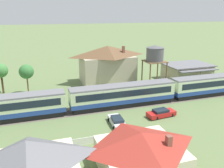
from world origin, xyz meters
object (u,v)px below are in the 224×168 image
Objects in this scene: station_building at (187,72)px; yard_tree_0 at (1,71)px; water_tower at (155,54)px; parked_car_red at (161,113)px; passenger_train at (125,94)px; cottage_grey_roof at (28,165)px; yard_tree_1 at (26,72)px; parked_car_white at (117,121)px; cottage_red_roof at (141,151)px; station_house_brown_roof at (107,64)px.

yard_tree_0 is at bearing 175.78° from station_building.
parked_car_red is (-6.73, -15.48, -6.80)m from water_tower.
yard_tree_0 reaches higher than passenger_train.
yard_tree_1 is at bearing 90.78° from cottage_grey_roof.
yard_tree_1 is at bearing 36.14° from parked_car_white.
parked_car_white is (-7.89, -0.60, -0.01)m from parked_car_red.
yard_tree_1 reaches higher than cottage_grey_roof.
station_building is 43.24m from yard_tree_0.
cottage_red_roof is (-15.85, -27.05, -5.02)m from water_tower.
station_building reaches higher than parked_car_white.
passenger_train reaches higher than parked_car_red.
cottage_grey_roof reaches higher than parked_car_red.
yard_tree_0 is at bearing 146.17° from passenger_train.
cottage_red_roof is at bearing -133.57° from parked_car_red.
passenger_train is 8.05m from parked_car_white.
parked_car_red is 0.78× the size of yard_tree_1.
yard_tree_1 is (-12.88, 19.28, 4.17)m from parked_car_white.
yard_tree_0 reaches higher than cottage_grey_roof.
cottage_red_roof is at bearing -62.76° from yard_tree_0.
yard_tree_1 is (-27.50, 3.20, -2.64)m from water_tower.
parked_car_white is at bearing 178.98° from parked_car_red.
water_tower is at bearing 44.25° from cottage_grey_roof.
parked_car_white is (1.23, 10.97, -1.79)m from cottage_red_roof.
cottage_grey_roof is 1.53× the size of yard_tree_0.
yard_tree_0 is (-43.03, 3.18, 2.80)m from station_building.
yard_tree_1 reaches higher than parked_car_white.
cottage_red_roof is at bearing -105.94° from passenger_train.
station_house_brown_roof is 23.42m from yard_tree_0.
yard_tree_0 is 1.01× the size of yard_tree_1.
passenger_train is 9.41× the size of yard_tree_0.
yard_tree_0 is (-17.94, 21.49, 4.23)m from parked_car_white.
yard_tree_1 is at bearing 111.07° from cottage_red_roof.
parked_car_red is at bearing 51.77° from cottage_red_roof.
station_house_brown_roof reaches higher than parked_car_red.
cottage_red_roof is 1.45× the size of yard_tree_1.
yard_tree_0 is at bearing 99.74° from cottage_grey_roof.
water_tower is 38.11m from cottage_grey_roof.
water_tower reaches higher than cottage_grey_roof.
cottage_red_roof is at bearing -3.30° from cottage_grey_roof.
yard_tree_0 is 5.52m from yard_tree_1.
cottage_grey_roof is at bearing 131.98° from parked_car_white.
parked_car_white is at bearing -103.63° from station_house_brown_roof.
station_house_brown_roof is at bearing 90.98° from parked_car_red.
cottage_red_roof is at bearing -120.37° from water_tower.
water_tower is at bearing 61.15° from parked_car_red.
station_building is at bearing 37.31° from cottage_grey_roof.
passenger_train is at bearing -27.00° from parked_car_white.
station_building is at bearing -1.46° from yard_tree_1.
parked_car_white is at bearing -50.14° from yard_tree_0.
parked_car_white is (-25.09, -18.31, -1.42)m from station_building.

